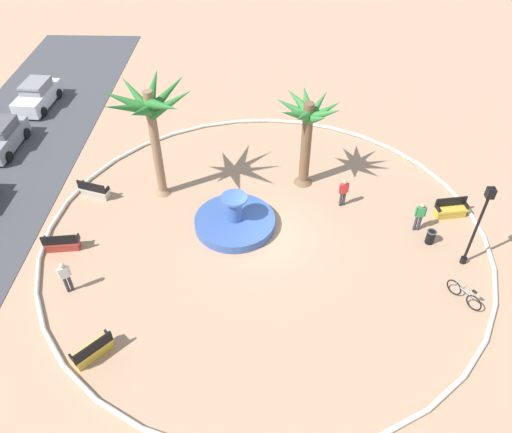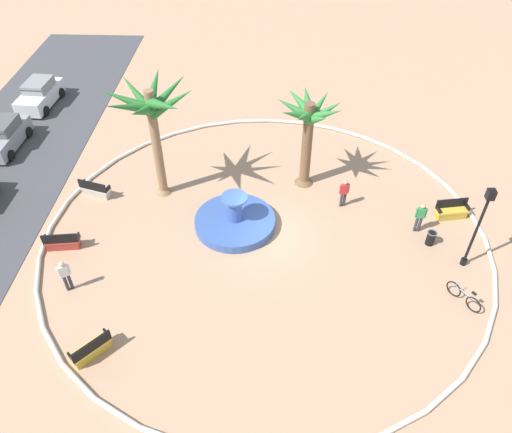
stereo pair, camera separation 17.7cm
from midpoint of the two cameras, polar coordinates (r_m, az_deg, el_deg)
name	(u,v)px [view 2 (the right image)]	position (r m, az deg, el deg)	size (l,w,h in m)	color
ground_plane	(265,235)	(23.81, 1.26, -2.12)	(80.00, 80.00, 0.00)	tan
plaza_curb	(265,233)	(23.74, 1.27, -1.94)	(21.07, 21.07, 0.20)	silver
fountain	(235,221)	(24.11, -2.21, -0.54)	(3.93, 3.93, 1.82)	#38569E
palm_tree_near_fountain	(151,113)	(24.08, -11.77, 11.62)	(4.61, 4.43, 6.15)	#8E6B4C
palm_tree_by_curb	(308,123)	(24.99, 6.26, 10.68)	(3.53, 3.45, 5.05)	brown
bench_east	(451,212)	(26.40, 21.75, 0.52)	(0.77, 1.66, 1.00)	gold
bench_west	(96,190)	(27.13, -17.80, 2.90)	(0.94, 1.68, 1.00)	beige
bench_north	(63,242)	(24.59, -21.18, -2.80)	(0.70, 1.65, 1.00)	#B73D33
bench_southeast	(91,350)	(20.22, -18.18, -14.37)	(1.51, 1.46, 1.00)	gold
lamppost	(480,222)	(22.71, 24.57, -0.54)	(0.32, 0.32, 4.41)	black
trash_bin	(431,238)	(24.53, 19.68, -2.32)	(0.46, 0.46, 0.73)	black
bicycle_red_frame	(464,296)	(22.49, 23.00, -8.46)	(1.43, 1.06, 0.94)	black
person_cyclist_helmet	(420,216)	(24.67, 18.57, 0.02)	(0.22, 0.53, 1.66)	#33333D
person_cyclist_photo	(344,192)	(25.24, 10.30, 2.80)	(0.29, 0.51, 1.61)	#33333D
person_pedestrian_stroll	(65,274)	(22.24, -20.91, -6.24)	(0.35, 0.46, 1.67)	#33333D
parked_car_third	(3,136)	(32.75, -26.94, 8.27)	(4.05, 2.01, 1.67)	gray
parked_car_rightmost	(40,94)	(36.54, -23.51, 12.77)	(4.11, 2.14, 1.67)	silver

